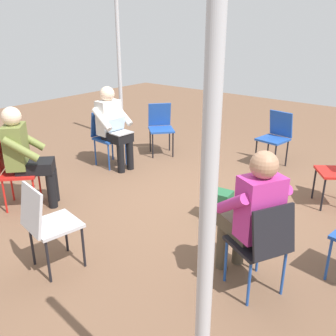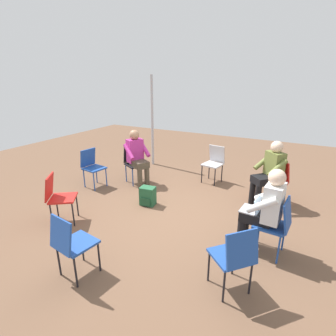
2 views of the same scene
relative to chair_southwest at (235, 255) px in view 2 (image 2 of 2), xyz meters
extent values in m
plane|color=brown|center=(1.23, 1.46, -0.50)|extent=(14.00, 14.00, 0.00)
cube|color=#1E4799|center=(0.05, 0.05, -0.06)|extent=(0.56, 0.56, 0.03)
cylinder|color=black|center=(0.04, 0.29, -0.29)|extent=(0.02, 0.02, 0.42)
cylinder|color=black|center=(0.29, 0.07, -0.29)|extent=(0.02, 0.02, 0.42)
cylinder|color=black|center=(-0.19, 0.04, -0.29)|extent=(0.02, 0.02, 0.42)
cylinder|color=black|center=(0.06, -0.19, -0.29)|extent=(0.02, 0.02, 0.42)
cube|color=#1E4799|center=(-0.08, -0.09, 0.15)|extent=(0.35, 0.32, 0.40)
cube|color=#1E4799|center=(-0.60, 1.75, -0.06)|extent=(0.45, 0.45, 0.03)
cylinder|color=black|center=(-0.40, 1.90, -0.29)|extent=(0.02, 0.02, 0.42)
cylinder|color=black|center=(-0.45, 1.56, -0.29)|extent=(0.02, 0.02, 0.42)
cylinder|color=black|center=(-0.74, 1.95, -0.29)|extent=(0.02, 0.02, 0.42)
cylinder|color=black|center=(-0.79, 1.61, -0.29)|extent=(0.02, 0.02, 0.42)
cube|color=#1E4799|center=(-0.79, 1.78, 0.15)|extent=(0.15, 0.39, 0.40)
cube|color=red|center=(0.20, 2.91, -0.06)|extent=(0.56, 0.56, 0.03)
cylinder|color=black|center=(0.44, 2.87, -0.29)|extent=(0.02, 0.02, 0.42)
cylinder|color=black|center=(0.16, 2.67, -0.29)|extent=(0.02, 0.02, 0.42)
cylinder|color=black|center=(0.24, 3.15, -0.29)|extent=(0.02, 0.02, 0.42)
cylinder|color=black|center=(-0.04, 2.95, -0.29)|extent=(0.02, 0.02, 0.42)
cube|color=red|center=(0.09, 3.07, 0.15)|extent=(0.36, 0.30, 0.40)
cube|color=red|center=(2.59, -0.04, -0.06)|extent=(0.57, 0.57, 0.03)
cylinder|color=red|center=(2.35, -0.05, -0.29)|extent=(0.02, 0.02, 0.42)
cylinder|color=red|center=(2.58, 0.20, -0.29)|extent=(0.02, 0.02, 0.42)
cylinder|color=red|center=(2.60, -0.28, -0.29)|extent=(0.02, 0.02, 0.42)
cylinder|color=red|center=(2.83, -0.04, -0.29)|extent=(0.02, 0.02, 0.42)
cube|color=red|center=(2.73, -0.17, 0.15)|extent=(0.33, 0.34, 0.40)
cube|color=black|center=(2.22, 2.87, -0.06)|extent=(0.54, 0.54, 0.03)
cylinder|color=#1E4799|center=(2.30, 2.64, -0.29)|extent=(0.02, 0.02, 0.42)
cylinder|color=#1E4799|center=(1.99, 2.80, -0.29)|extent=(0.02, 0.02, 0.42)
cylinder|color=#1E4799|center=(2.45, 2.94, -0.29)|extent=(0.02, 0.02, 0.42)
cylinder|color=#1E4799|center=(2.15, 3.10, -0.29)|extent=(0.02, 0.02, 0.42)
cube|color=black|center=(2.31, 3.04, 0.15)|extent=(0.38, 0.26, 0.40)
cube|color=#B7B7BC|center=(3.07, 1.32, -0.06)|extent=(0.46, 0.46, 0.03)
cylinder|color=black|center=(2.87, 1.18, -0.29)|extent=(0.02, 0.02, 0.42)
cylinder|color=black|center=(2.93, 1.51, -0.29)|extent=(0.02, 0.02, 0.42)
cylinder|color=black|center=(3.21, 1.12, -0.29)|extent=(0.02, 0.02, 0.42)
cylinder|color=black|center=(3.26, 1.46, -0.29)|extent=(0.02, 0.02, 0.42)
cube|color=#B7B7BC|center=(3.26, 1.29, 0.15)|extent=(0.16, 0.39, 0.40)
cube|color=#1E4799|center=(0.94, -0.24, -0.06)|extent=(0.43, 0.43, 0.03)
cylinder|color=#1E4799|center=(0.79, -0.06, -0.29)|extent=(0.02, 0.02, 0.42)
cylinder|color=#1E4799|center=(1.13, -0.09, -0.29)|extent=(0.02, 0.02, 0.42)
cylinder|color=#1E4799|center=(0.76, -0.40, -0.29)|extent=(0.02, 0.02, 0.42)
cylinder|color=#1E4799|center=(1.10, -0.43, -0.29)|extent=(0.02, 0.02, 0.42)
cube|color=#1E4799|center=(0.93, -0.43, 0.15)|extent=(0.39, 0.12, 0.40)
cube|color=#1E4799|center=(1.58, 3.52, -0.06)|extent=(0.45, 0.45, 0.03)
cylinder|color=#1E4799|center=(1.72, 3.33, -0.29)|extent=(0.02, 0.02, 0.42)
cylinder|color=#1E4799|center=(1.39, 3.38, -0.29)|extent=(0.02, 0.02, 0.42)
cylinder|color=#1E4799|center=(1.77, 3.66, -0.29)|extent=(0.02, 0.02, 0.42)
cylinder|color=#1E4799|center=(1.44, 3.71, -0.29)|extent=(0.02, 0.02, 0.42)
cube|color=#1E4799|center=(1.61, 3.71, 0.15)|extent=(0.39, 0.15, 0.40)
cylinder|color=black|center=(0.88, 0.12, -0.27)|extent=(0.11, 0.11, 0.45)
cylinder|color=black|center=(1.06, 0.11, -0.27)|extent=(0.11, 0.11, 0.45)
cube|color=black|center=(0.96, -0.05, 0.01)|extent=(0.33, 0.44, 0.14)
cube|color=silver|center=(0.94, -0.24, 0.27)|extent=(0.36, 0.25, 0.52)
sphere|color=beige|center=(0.94, -0.24, 0.63)|extent=(0.22, 0.22, 0.22)
cylinder|color=silver|center=(0.75, -0.13, 0.30)|extent=(0.12, 0.40, 0.31)
cylinder|color=silver|center=(1.15, -0.16, 0.30)|extent=(0.12, 0.40, 0.31)
cube|color=#9EA0A5|center=(0.97, 0.06, 0.09)|extent=(0.32, 0.24, 0.02)
cube|color=#B2D1F2|center=(0.96, -0.05, 0.20)|extent=(0.30, 0.08, 0.20)
cylinder|color=#4C4233|center=(2.14, 2.51, -0.27)|extent=(0.11, 0.11, 0.45)
cylinder|color=#4C4233|center=(1.98, 2.59, -0.27)|extent=(0.11, 0.11, 0.45)
cube|color=#4C4233|center=(2.14, 2.70, 0.01)|extent=(0.46, 0.51, 0.14)
cube|color=#B22D84|center=(2.22, 2.87, 0.27)|extent=(0.40, 0.35, 0.52)
sphere|color=#A87A5B|center=(2.22, 2.87, 0.63)|extent=(0.22, 0.22, 0.22)
cylinder|color=#B22D84|center=(2.35, 2.69, 0.30)|extent=(0.26, 0.39, 0.31)
cylinder|color=#B22D84|center=(2.00, 2.87, 0.30)|extent=(0.26, 0.39, 0.31)
cylinder|color=black|center=(2.27, 0.14, -0.27)|extent=(0.11, 0.11, 0.45)
cylinder|color=black|center=(2.39, 0.27, -0.27)|extent=(0.11, 0.11, 0.45)
cube|color=black|center=(2.45, 0.09, 0.01)|extent=(0.51, 0.51, 0.14)
cube|color=olive|center=(2.59, -0.04, 0.27)|extent=(0.39, 0.40, 0.52)
sphere|color=beige|center=(2.59, -0.04, 0.63)|extent=(0.22, 0.22, 0.22)
cylinder|color=olive|center=(2.38, -0.12, 0.30)|extent=(0.35, 0.34, 0.31)
cylinder|color=olive|center=(2.65, 0.17, 0.30)|extent=(0.35, 0.34, 0.31)
cube|color=#235B38|center=(1.39, 2.02, -0.32)|extent=(0.24, 0.30, 0.36)
cube|color=#1C492C|center=(1.39, 2.02, -0.40)|extent=(0.27, 0.23, 0.16)
cylinder|color=#B2B2B7|center=(3.59, 3.24, 0.71)|extent=(0.07, 0.07, 2.40)
camera|label=1|loc=(4.72, 3.94, 1.64)|focal=40.00mm
camera|label=2|loc=(-2.44, -0.49, 1.84)|focal=28.00mm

